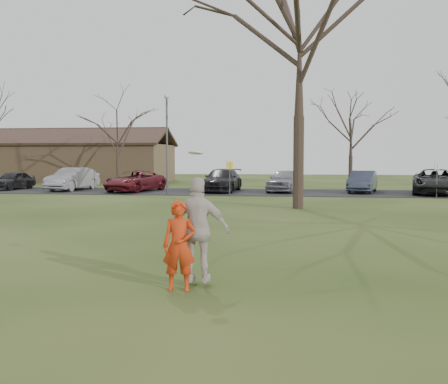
{
  "coord_description": "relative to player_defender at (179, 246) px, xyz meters",
  "views": [
    {
      "loc": [
        1.63,
        -8.48,
        2.38
      ],
      "look_at": [
        0.0,
        4.0,
        1.5
      ],
      "focal_mm": 40.7,
      "sensor_mm": 36.0,
      "label": 1
    }
  ],
  "objects": [
    {
      "name": "car_3",
      "position": [
        -2.6,
        24.96,
        -0.01
      ],
      "size": [
        2.45,
        5.34,
        1.51
      ],
      "primitive_type": "imported",
      "rotation": [
        0.0,
        0.0,
        -0.06
      ],
      "color": "black",
      "rests_on": "parking_strip"
    },
    {
      "name": "player_defender",
      "position": [
        0.0,
        0.0,
        0.0
      ],
      "size": [
        0.62,
        0.44,
        1.61
      ],
      "primitive_type": "imported",
      "rotation": [
        0.0,
        0.0,
        0.1
      ],
      "color": "red",
      "rests_on": "ground"
    },
    {
      "name": "car_5",
      "position": [
        6.64,
        25.34,
        -0.06
      ],
      "size": [
        2.54,
        4.54,
        1.42
      ],
      "primitive_type": "imported",
      "rotation": [
        0.0,
        0.0,
        -0.26
      ],
      "color": "#333B4D",
      "rests_on": "parking_strip"
    },
    {
      "name": "big_tree",
      "position": [
        2.31,
        14.76,
        6.2
      ],
      "size": [
        9.0,
        9.0,
        14.0
      ],
      "primitive_type": null,
      "color": "#352821",
      "rests_on": "ground"
    },
    {
      "name": "car_1",
      "position": [
        -13.14,
        24.98,
        0.02
      ],
      "size": [
        2.29,
        4.93,
        1.56
      ],
      "primitive_type": "imported",
      "rotation": [
        0.0,
        0.0,
        -0.14
      ],
      "color": "#949398",
      "rests_on": "parking_strip"
    },
    {
      "name": "car_2",
      "position": [
        -8.43,
        24.34,
        -0.06
      ],
      "size": [
        3.59,
        5.47,
        1.4
      ],
      "primitive_type": "imported",
      "rotation": [
        0.0,
        0.0,
        -0.27
      ],
      "color": "maroon",
      "rests_on": "parking_strip"
    },
    {
      "name": "ground",
      "position": [
        0.31,
        -0.24,
        -0.8
      ],
      "size": [
        120.0,
        120.0,
        0.0
      ],
      "primitive_type": "plane",
      "color": "#1E380F",
      "rests_on": "ground"
    },
    {
      "name": "building",
      "position": [
        -19.69,
        37.76,
        1.13
      ],
      "size": [
        20.6,
        8.5,
        5.14
      ],
      "color": "#8C6D4C",
      "rests_on": "ground"
    },
    {
      "name": "sign_white",
      "position": [
        10.31,
        21.76,
        0.65
      ],
      "size": [
        0.35,
        0.35,
        2.08
      ],
      "color": "#47474C",
      "rests_on": "ground"
    },
    {
      "name": "car_4",
      "position": [
        1.59,
        25.18,
        -0.01
      ],
      "size": [
        2.7,
        4.72,
        1.51
      ],
      "primitive_type": "imported",
      "rotation": [
        0.0,
        0.0,
        -0.22
      ],
      "color": "gray",
      "rests_on": "parking_strip"
    },
    {
      "name": "lamp_post",
      "position": [
        -5.69,
        22.26,
        3.17
      ],
      "size": [
        0.34,
        0.34,
        6.27
      ],
      "color": "#47474C",
      "rests_on": "ground"
    },
    {
      "name": "car_6",
      "position": [
        10.89,
        24.31,
        0.02
      ],
      "size": [
        3.8,
        6.08,
        1.57
      ],
      "primitive_type": "imported",
      "rotation": [
        0.0,
        0.0,
        -0.23
      ],
      "color": "black",
      "rests_on": "parking_strip"
    },
    {
      "name": "car_0",
      "position": [
        -17.74,
        25.22,
        -0.11
      ],
      "size": [
        1.92,
        3.98,
        1.31
      ],
      "primitive_type": "imported",
      "rotation": [
        0.0,
        0.0,
        -0.1
      ],
      "color": "black",
      "rests_on": "parking_strip"
    },
    {
      "name": "catching_play",
      "position": [
        0.29,
        0.31,
        0.24
      ],
      "size": [
        1.15,
        0.52,
        2.41
      ],
      "color": "beige",
      "rests_on": "ground"
    },
    {
      "name": "parking_strip",
      "position": [
        0.31,
        24.76,
        -0.78
      ],
      "size": [
        62.0,
        6.5,
        0.04
      ],
      "primitive_type": "cube",
      "color": "black",
      "rests_on": "ground"
    },
    {
      "name": "small_tree_row",
      "position": [
        4.7,
        29.82,
        3.09
      ],
      "size": [
        55.0,
        5.9,
        8.5
      ],
      "color": "#352821",
      "rests_on": "ground"
    },
    {
      "name": "sign_yellow",
      "position": [
        -1.69,
        21.76,
        0.65
      ],
      "size": [
        0.35,
        0.35,
        2.08
      ],
      "color": "#47474C",
      "rests_on": "ground"
    }
  ]
}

